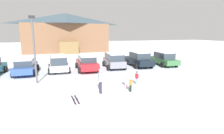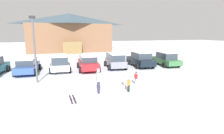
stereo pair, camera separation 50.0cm
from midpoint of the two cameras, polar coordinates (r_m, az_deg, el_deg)
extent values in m
plane|color=silver|center=(8.66, 10.12, -16.31)|extent=(160.00, 160.00, 0.00)
cube|color=brown|center=(40.22, -13.17, 9.25)|extent=(16.94, 8.51, 5.89)
pyramid|color=#394D58|center=(40.33, -13.43, 15.06)|extent=(17.54, 9.11, 2.29)
cube|color=olive|center=(35.19, -12.47, 6.23)|extent=(3.60, 1.81, 2.40)
cylinder|color=black|center=(21.10, -30.15, -0.43)|extent=(0.27, 0.66, 0.64)
cube|color=#3050A3|center=(19.32, -25.08, -0.03)|extent=(1.87, 4.61, 0.58)
cube|color=#2D3842|center=(19.00, -25.33, 1.52)|extent=(1.60, 2.42, 0.55)
cube|color=white|center=(18.96, -25.41, 2.43)|extent=(1.49, 2.29, 0.06)
cylinder|color=black|center=(20.92, -26.92, -0.22)|extent=(0.24, 0.65, 0.64)
cylinder|color=black|center=(20.61, -21.79, 0.04)|extent=(0.24, 0.65, 0.64)
cylinder|color=black|center=(18.20, -28.66, -1.89)|extent=(0.24, 0.65, 0.64)
cylinder|color=black|center=(17.85, -22.78, -1.63)|extent=(0.24, 0.65, 0.64)
cube|color=white|center=(19.26, -15.88, 0.54)|extent=(1.75, 4.34, 0.56)
cube|color=#2D3842|center=(19.08, -15.97, 2.42)|extent=(1.54, 3.30, 0.75)
cube|color=white|center=(19.02, -16.04, 3.63)|extent=(1.43, 3.13, 0.06)
cylinder|color=black|center=(20.65, -18.51, 0.28)|extent=(0.22, 0.64, 0.64)
cylinder|color=black|center=(20.67, -13.30, 0.56)|extent=(0.22, 0.64, 0.64)
cylinder|color=black|center=(18.01, -18.74, -1.24)|extent=(0.22, 0.64, 0.64)
cylinder|color=black|center=(18.03, -12.77, -0.91)|extent=(0.22, 0.64, 0.64)
cube|color=red|center=(19.13, -7.15, 0.96)|extent=(1.95, 4.71, 0.66)
cube|color=#2D3842|center=(18.81, -7.10, 2.69)|extent=(1.67, 2.47, 0.57)
cube|color=white|center=(18.77, -7.12, 3.64)|extent=(1.56, 2.34, 0.06)
cylinder|color=black|center=(20.50, -10.42, 0.59)|extent=(0.24, 0.65, 0.64)
cylinder|color=black|center=(20.75, -5.02, 0.86)|extent=(0.24, 0.65, 0.64)
cylinder|color=black|center=(17.67, -9.61, -1.03)|extent=(0.24, 0.65, 0.64)
cylinder|color=black|center=(17.96, -3.37, -0.70)|extent=(0.24, 0.65, 0.64)
cube|color=slate|center=(20.09, 1.70, 1.55)|extent=(2.11, 4.27, 0.68)
cube|color=#2D3842|center=(19.91, 1.76, 3.40)|extent=(1.81, 3.26, 0.65)
cube|color=white|center=(19.86, 1.77, 4.42)|extent=(1.70, 3.10, 0.06)
cylinder|color=black|center=(21.19, -1.60, 1.10)|extent=(0.28, 0.66, 0.64)
cylinder|color=black|center=(21.60, 3.35, 1.28)|extent=(0.28, 0.66, 0.64)
cylinder|color=black|center=(18.72, -0.22, -0.21)|extent=(0.28, 0.66, 0.64)
cylinder|color=black|center=(19.18, 5.33, 0.01)|extent=(0.28, 0.66, 0.64)
cube|color=black|center=(21.38, 9.81, 1.97)|extent=(1.99, 4.66, 0.69)
cube|color=#2D3842|center=(21.08, 10.14, 3.72)|extent=(1.71, 2.44, 0.69)
cube|color=white|center=(21.03, 10.17, 4.73)|extent=(1.59, 2.32, 0.06)
cylinder|color=black|center=(22.34, 5.89, 1.56)|extent=(0.24, 0.65, 0.64)
cylinder|color=black|center=(23.14, 10.55, 1.76)|extent=(0.24, 0.65, 0.64)
cylinder|color=black|center=(19.74, 8.89, 0.24)|extent=(0.24, 0.65, 0.64)
cylinder|color=black|center=(20.64, 14.00, 0.51)|extent=(0.24, 0.65, 0.64)
cube|color=#376E3E|center=(22.79, 17.52, 2.02)|extent=(2.05, 4.88, 0.57)
cube|color=#2D3842|center=(22.50, 17.92, 3.55)|extent=(1.69, 2.58, 0.72)
cube|color=white|center=(22.46, 17.98, 4.53)|extent=(1.58, 2.45, 0.06)
cylinder|color=black|center=(23.67, 13.70, 1.83)|extent=(0.26, 0.65, 0.64)
cylinder|color=black|center=(24.57, 17.63, 1.96)|extent=(0.26, 0.65, 0.64)
cylinder|color=black|center=(21.10, 17.30, 0.57)|extent=(0.26, 0.65, 0.64)
cylinder|color=black|center=(22.11, 21.52, 0.75)|extent=(0.26, 0.65, 0.64)
cylinder|color=#E7AAC1|center=(13.21, 5.10, -5.46)|extent=(0.08, 0.08, 0.44)
cylinder|color=#E7AAC1|center=(13.21, 5.52, -5.48)|extent=(0.08, 0.08, 0.44)
cube|color=pink|center=(13.11, 5.34, -3.90)|extent=(0.25, 0.21, 0.31)
cylinder|color=pink|center=(13.11, 4.74, -3.85)|extent=(0.06, 0.06, 0.29)
cylinder|color=pink|center=(13.10, 5.93, -3.88)|extent=(0.06, 0.06, 0.29)
sphere|color=tan|center=(13.05, 5.35, -3.00)|extent=(0.11, 0.11, 0.11)
cylinder|color=pink|center=(13.04, 5.36, -2.75)|extent=(0.11, 0.11, 0.05)
cylinder|color=#312F48|center=(11.64, -3.09, -6.73)|extent=(0.15, 0.15, 0.82)
cylinder|color=#312F48|center=(11.81, -3.28, -6.47)|extent=(0.15, 0.15, 0.82)
cube|color=#A6C0D1|center=(11.54, -3.22, -3.28)|extent=(0.25, 0.40, 0.58)
cylinder|color=#A6C0D1|center=(11.29, -2.94, -3.51)|extent=(0.11, 0.11, 0.55)
cylinder|color=#A6C0D1|center=(11.78, -3.49, -2.91)|extent=(0.11, 0.11, 0.55)
sphere|color=tan|center=(11.45, -3.24, -1.36)|extent=(0.21, 0.21, 0.21)
cylinder|color=pink|center=(11.42, -3.25, -0.81)|extent=(0.20, 0.20, 0.10)
cylinder|color=#A1BBD0|center=(13.65, 8.95, -4.85)|extent=(0.09, 0.09, 0.51)
cylinder|color=#A1BBD0|center=(13.74, 8.69, -4.73)|extent=(0.09, 0.09, 0.51)
cube|color=red|center=(13.59, 8.88, -3.00)|extent=(0.18, 0.27, 0.36)
cylinder|color=red|center=(13.45, 9.25, -3.11)|extent=(0.07, 0.07, 0.35)
cylinder|color=red|center=(13.71, 8.51, -2.82)|extent=(0.07, 0.07, 0.35)
sphere|color=tan|center=(13.53, 8.91, -1.98)|extent=(0.13, 0.13, 0.13)
cylinder|color=black|center=(13.51, 8.92, -1.69)|extent=(0.13, 0.13, 0.06)
cylinder|color=black|center=(12.04, 6.51, -7.02)|extent=(0.09, 0.09, 0.49)
cylinder|color=black|center=(12.12, 6.80, -6.90)|extent=(0.09, 0.09, 0.49)
cube|color=orange|center=(11.96, 6.70, -5.07)|extent=(0.28, 0.24, 0.34)
cylinder|color=orange|center=(11.84, 6.27, -5.18)|extent=(0.07, 0.07, 0.33)
cylinder|color=orange|center=(12.07, 7.12, -4.88)|extent=(0.07, 0.07, 0.33)
sphere|color=tan|center=(11.89, 6.72, -3.98)|extent=(0.12, 0.12, 0.12)
cylinder|color=pink|center=(11.88, 6.73, -3.67)|extent=(0.12, 0.12, 0.06)
cube|color=#2C1A2A|center=(10.97, -12.00, -10.31)|extent=(0.17, 1.51, 0.02)
cube|color=black|center=(10.91, -11.97, -10.20)|extent=(0.09, 0.20, 0.06)
cube|color=#2C1A2A|center=(11.00, -10.95, -10.21)|extent=(0.17, 1.51, 0.02)
cube|color=black|center=(10.94, -10.92, -10.11)|extent=(0.09, 0.20, 0.06)
cylinder|color=#515459|center=(14.96, -23.00, 4.55)|extent=(0.14, 0.14, 5.00)
cube|color=#232326|center=(14.94, -23.78, 14.68)|extent=(0.44, 0.24, 0.20)
camera|label=1|loc=(0.25, -89.08, 0.18)|focal=28.00mm
camera|label=2|loc=(0.25, 90.92, -0.18)|focal=28.00mm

